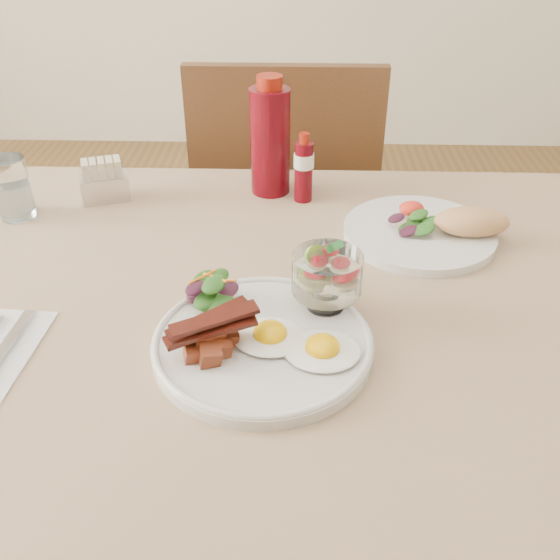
{
  "coord_description": "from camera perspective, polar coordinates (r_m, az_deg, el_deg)",
  "views": [
    {
      "loc": [
        0.03,
        -0.73,
        1.27
      ],
      "look_at": [
        0.01,
        -0.06,
        0.82
      ],
      "focal_mm": 40.0,
      "sensor_mm": 36.0,
      "label": 1
    }
  ],
  "objects": [
    {
      "name": "sugar_caddy",
      "position": [
        1.18,
        -15.78,
        8.57
      ],
      "size": [
        0.1,
        0.07,
        0.08
      ],
      "rotation": [
        0.0,
        0.0,
        0.33
      ],
      "color": "silver",
      "rests_on": "table"
    },
    {
      "name": "side_salad",
      "position": [
        0.84,
        -6.16,
        -1.09
      ],
      "size": [
        0.08,
        0.08,
        0.04
      ],
      "rotation": [
        0.0,
        0.0,
        0.34
      ],
      "color": "#1E4713",
      "rests_on": "main_plate"
    },
    {
      "name": "main_plate",
      "position": [
        0.79,
        -1.59,
        -5.88
      ],
      "size": [
        0.28,
        0.28,
        0.02
      ],
      "primitive_type": "cylinder",
      "color": "silver",
      "rests_on": "table"
    },
    {
      "name": "chair_far",
      "position": [
        1.58,
        0.52,
        5.77
      ],
      "size": [
        0.42,
        0.42,
        0.93
      ],
      "color": "#513519",
      "rests_on": "ground"
    },
    {
      "name": "water_glass",
      "position": [
        1.17,
        -23.23,
        7.45
      ],
      "size": [
        0.06,
        0.06,
        0.11
      ],
      "color": "white",
      "rests_on": "table"
    },
    {
      "name": "fruit_cup",
      "position": [
        0.82,
        4.3,
        0.58
      ],
      "size": [
        0.09,
        0.09,
        0.09
      ],
      "rotation": [
        0.0,
        0.0,
        0.22
      ],
      "color": "white",
      "rests_on": "main_plate"
    },
    {
      "name": "hot_sauce_bottle",
      "position": [
        1.13,
        2.18,
        10.16
      ],
      "size": [
        0.05,
        0.05,
        0.13
      ],
      "rotation": [
        0.0,
        0.0,
        0.42
      ],
      "color": "#50040C",
      "rests_on": "table"
    },
    {
      "name": "table",
      "position": [
        0.94,
        -0.39,
        -5.84
      ],
      "size": [
        1.33,
        0.88,
        0.75
      ],
      "color": "#513519",
      "rests_on": "ground"
    },
    {
      "name": "fried_eggs",
      "position": [
        0.77,
        1.46,
        -5.68
      ],
      "size": [
        0.18,
        0.13,
        0.03
      ],
      "rotation": [
        0.0,
        0.0,
        0.26
      ],
      "color": "white",
      "rests_on": "main_plate"
    },
    {
      "name": "second_plate",
      "position": [
        1.05,
        13.69,
        4.55
      ],
      "size": [
        0.27,
        0.25,
        0.06
      ],
      "rotation": [
        0.0,
        0.0,
        0.29
      ],
      "color": "silver",
      "rests_on": "table"
    },
    {
      "name": "bacon_potato_pile",
      "position": [
        0.76,
        -6.39,
        -5.09
      ],
      "size": [
        0.12,
        0.08,
        0.05
      ],
      "rotation": [
        0.0,
        0.0,
        0.03
      ],
      "color": "maroon",
      "rests_on": "main_plate"
    },
    {
      "name": "ketchup_bottle",
      "position": [
        1.15,
        -0.91,
        12.72
      ],
      "size": [
        0.09,
        0.09,
        0.21
      ],
      "rotation": [
        0.0,
        0.0,
        -0.34
      ],
      "color": "#50040C",
      "rests_on": "table"
    }
  ]
}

